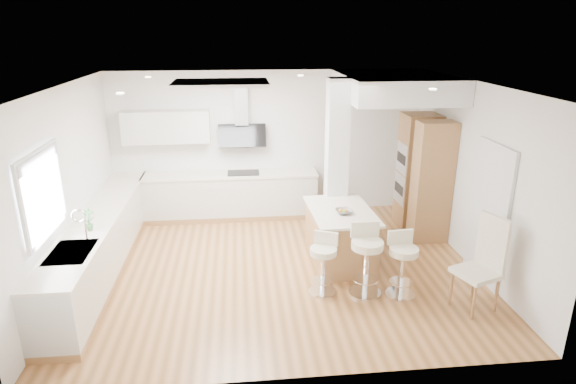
{
  "coord_description": "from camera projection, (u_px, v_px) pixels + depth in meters",
  "views": [
    {
      "loc": [
        -0.55,
        -6.69,
        3.57
      ],
      "look_at": [
        0.18,
        0.4,
        1.11
      ],
      "focal_mm": 30.0,
      "sensor_mm": 36.0,
      "label": 1
    }
  ],
  "objects": [
    {
      "name": "ground",
      "position": [
        279.0,
        268.0,
        7.5
      ],
      "size": [
        6.0,
        6.0,
        0.0
      ],
      "primitive_type": "plane",
      "color": "#AD7340",
      "rests_on": "ground"
    },
    {
      "name": "ceiling",
      "position": [
        279.0,
        268.0,
        7.5
      ],
      "size": [
        6.0,
        5.0,
        0.02
      ],
      "primitive_type": "cube",
      "color": "white",
      "rests_on": "ground"
    },
    {
      "name": "wall_back",
      "position": [
        268.0,
        143.0,
        9.4
      ],
      "size": [
        6.0,
        0.04,
        2.8
      ],
      "primitive_type": "cube",
      "color": "silver",
      "rests_on": "ground"
    },
    {
      "name": "wall_left",
      "position": [
        66.0,
        189.0,
        6.76
      ],
      "size": [
        0.04,
        5.0,
        2.8
      ],
      "primitive_type": "cube",
      "color": "silver",
      "rests_on": "ground"
    },
    {
      "name": "wall_right",
      "position": [
        474.0,
        176.0,
        7.34
      ],
      "size": [
        0.04,
        5.0,
        2.8
      ],
      "primitive_type": "cube",
      "color": "silver",
      "rests_on": "ground"
    },
    {
      "name": "skylight",
      "position": [
        221.0,
        83.0,
        7.09
      ],
      "size": [
        4.1,
        2.1,
        0.06
      ],
      "color": "silver",
      "rests_on": "ground"
    },
    {
      "name": "window_left",
      "position": [
        42.0,
        190.0,
        5.82
      ],
      "size": [
        0.06,
        1.28,
        1.07
      ],
      "color": "silver",
      "rests_on": "ground"
    },
    {
      "name": "doorway_right",
      "position": [
        489.0,
        215.0,
        6.9
      ],
      "size": [
        0.05,
        1.0,
        2.1
      ],
      "color": "#4B433B",
      "rests_on": "ground"
    },
    {
      "name": "counter_left",
      "position": [
        101.0,
        242.0,
        7.31
      ],
      "size": [
        0.63,
        4.5,
        1.35
      ],
      "color": "#AA7B49",
      "rests_on": "ground"
    },
    {
      "name": "counter_back",
      "position": [
        222.0,
        183.0,
        9.28
      ],
      "size": [
        3.62,
        0.63,
        2.5
      ],
      "color": "#AA7B49",
      "rests_on": "ground"
    },
    {
      "name": "pillar",
      "position": [
        336.0,
        163.0,
        8.04
      ],
      "size": [
        0.35,
        0.35,
        2.8
      ],
      "color": "silver",
      "rests_on": "ground"
    },
    {
      "name": "soffit",
      "position": [
        394.0,
        86.0,
        8.17
      ],
      "size": [
        1.78,
        2.2,
        0.4
      ],
      "color": "white",
      "rests_on": "ground"
    },
    {
      "name": "oven_column",
      "position": [
        422.0,
        175.0,
        8.58
      ],
      "size": [
        0.63,
        1.21,
        2.1
      ],
      "color": "#AA7B49",
      "rests_on": "ground"
    },
    {
      "name": "peninsula",
      "position": [
        340.0,
        235.0,
        7.6
      ],
      "size": [
        1.01,
        1.47,
        0.94
      ],
      "rotation": [
        0.0,
        0.0,
        0.04
      ],
      "color": "#AA7B49",
      "rests_on": "ground"
    },
    {
      "name": "bar_stool_a",
      "position": [
        323.0,
        261.0,
        6.67
      ],
      "size": [
        0.52,
        0.52,
        0.88
      ],
      "rotation": [
        0.0,
        0.0,
        -0.42
      ],
      "color": "white",
      "rests_on": "ground"
    },
    {
      "name": "bar_stool_b",
      "position": [
        366.0,
        256.0,
        6.62
      ],
      "size": [
        0.46,
        0.46,
        1.02
      ],
      "rotation": [
        0.0,
        0.0,
        0.0
      ],
      "color": "white",
      "rests_on": "ground"
    },
    {
      "name": "bar_stool_c",
      "position": [
        402.0,
        261.0,
        6.59
      ],
      "size": [
        0.45,
        0.45,
        0.93
      ],
      "rotation": [
        0.0,
        0.0,
        0.08
      ],
      "color": "white",
      "rests_on": "ground"
    },
    {
      "name": "dining_chair",
      "position": [
        484.0,
        260.0,
        6.27
      ],
      "size": [
        0.64,
        0.64,
        1.28
      ],
      "rotation": [
        0.0,
        0.0,
        0.35
      ],
      "color": "beige",
      "rests_on": "ground"
    }
  ]
}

